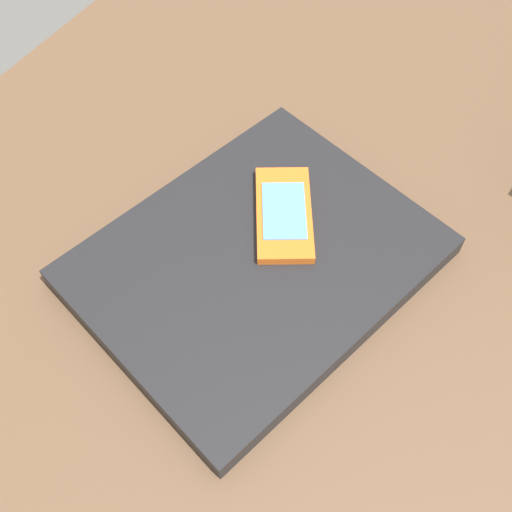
# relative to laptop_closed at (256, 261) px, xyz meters

# --- Properties ---
(desk_surface) EXTENTS (1.20, 0.80, 0.03)m
(desk_surface) POSITION_rel_laptop_closed_xyz_m (0.02, -0.00, -0.03)
(desk_surface) COLOR brown
(desk_surface) RESTS_ON ground
(laptop_closed) EXTENTS (0.36, 0.31, 0.02)m
(laptop_closed) POSITION_rel_laptop_closed_xyz_m (0.00, 0.00, 0.00)
(laptop_closed) COLOR black
(laptop_closed) RESTS_ON desk_surface
(cell_phone_on_laptop) EXTENTS (0.12, 0.10, 0.01)m
(cell_phone_on_laptop) POSITION_rel_laptop_closed_xyz_m (0.05, -0.00, 0.02)
(cell_phone_on_laptop) COLOR orange
(cell_phone_on_laptop) RESTS_ON laptop_closed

